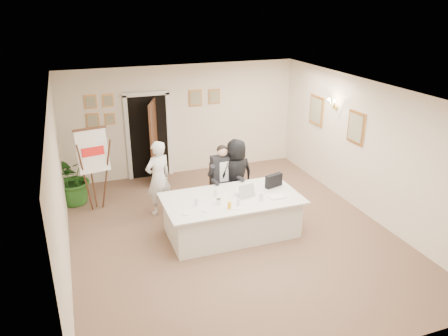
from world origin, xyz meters
TOP-DOWN VIEW (x-y plane):
  - floor at (0.00, 0.00)m, footprint 7.00×7.00m
  - ceiling at (0.00, 0.00)m, footprint 6.00×7.00m
  - wall_back at (0.00, 3.50)m, footprint 6.00×0.10m
  - wall_front at (0.00, -3.50)m, footprint 6.00×0.10m
  - wall_left at (-3.00, 0.00)m, footprint 0.10×7.00m
  - wall_right at (3.00, 0.00)m, footprint 0.10×7.00m
  - doorway at (-0.88, 3.32)m, footprint 1.14×0.86m
  - pictures_back_wall at (-0.80, 3.47)m, footprint 3.40×0.06m
  - pictures_right_wall at (2.97, 1.20)m, footprint 0.06×2.20m
  - wall_sconce at (2.90, 1.20)m, footprint 0.20×0.30m
  - conference_table at (0.02, -0.00)m, footprint 2.60×1.39m
  - seated_man at (0.21, 1.05)m, footprint 0.75×0.78m
  - flip_chart at (-2.36, 1.95)m, footprint 0.66×0.46m
  - standing_man at (-1.12, 1.33)m, footprint 0.69×0.58m
  - standing_woman at (0.50, 1.01)m, footprint 0.81×0.57m
  - potted_palm at (-2.80, 2.50)m, footprint 1.47×1.46m
  - laptop at (0.29, 0.02)m, footprint 0.38×0.40m
  - laptop_bag at (0.98, 0.19)m, footprint 0.39×0.21m
  - paper_stack at (0.83, -0.29)m, footprint 0.31×0.22m
  - plate_left at (-0.95, -0.35)m, footprint 0.22×0.22m
  - plate_mid at (-0.60, -0.35)m, footprint 0.22×0.22m
  - plate_near at (-0.08, -0.43)m, footprint 0.25×0.25m
  - glass_a at (-0.71, -0.08)m, footprint 0.08×0.08m
  - glass_b at (-0.00, -0.38)m, footprint 0.08×0.08m
  - glass_c at (0.48, -0.31)m, footprint 0.08×0.08m
  - glass_d at (-0.25, 0.16)m, footprint 0.07×0.07m
  - oj_glass at (-0.19, -0.43)m, footprint 0.08×0.08m
  - steel_jug at (-0.32, -0.20)m, footprint 0.11×0.11m

SIDE VIEW (x-z plane):
  - floor at x=0.00m, z-range 0.00..0.00m
  - conference_table at x=0.02m, z-range 0.01..0.78m
  - potted_palm at x=-2.80m, z-range 0.00..1.23m
  - seated_man at x=0.21m, z-range 0.00..1.48m
  - plate_left at x=-0.95m, z-range 0.78..0.79m
  - plate_mid at x=-0.60m, z-range 0.78..0.79m
  - plate_near at x=-0.08m, z-range 0.78..0.79m
  - standing_woman at x=0.50m, z-range 0.00..1.57m
  - paper_stack at x=0.83m, z-range 0.78..0.81m
  - standing_man at x=-1.12m, z-range 0.00..1.62m
  - steel_jug at x=-0.32m, z-range 0.78..0.89m
  - oj_glass at x=-0.19m, z-range 0.78..0.91m
  - flip_chart at x=-2.36m, z-range -0.07..1.75m
  - glass_a at x=-0.71m, z-range 0.77..0.92m
  - glass_b at x=0.00m, z-range 0.77..0.92m
  - glass_c at x=0.48m, z-range 0.77..0.92m
  - glass_d at x=-0.25m, z-range 0.77..0.92m
  - laptop_bag at x=0.98m, z-range 0.78..1.04m
  - laptop at x=0.29m, z-range 0.77..1.05m
  - doorway at x=-0.88m, z-range -0.06..2.14m
  - wall_back at x=0.00m, z-range 0.00..2.80m
  - wall_front at x=0.00m, z-range 0.00..2.80m
  - wall_left at x=-3.00m, z-range 0.00..2.80m
  - wall_right at x=3.00m, z-range 0.00..2.80m
  - pictures_right_wall at x=2.97m, z-range 1.35..2.15m
  - pictures_back_wall at x=-0.80m, z-range 1.45..2.25m
  - wall_sconce at x=2.90m, z-range 1.98..2.22m
  - ceiling at x=0.00m, z-range 2.79..2.81m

